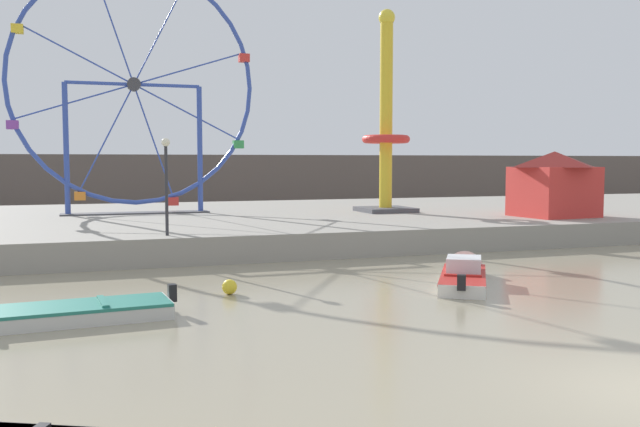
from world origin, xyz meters
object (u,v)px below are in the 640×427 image
promenade_lamp_near (166,171)px  mooring_buoy_orange (229,287)px  drop_tower_yellow_tower (386,134)px  ferris_wheel_blue_frame (134,88)px  motorboat_white_red_stripe (464,272)px  motorboat_pale_grey (26,316)px  carnival_booth_red_striped (554,183)px

promenade_lamp_near → mooring_buoy_orange: promenade_lamp_near is taller
drop_tower_yellow_tower → mooring_buoy_orange: size_ratio=25.09×
ferris_wheel_blue_frame → motorboat_white_red_stripe: bearing=-63.6°
ferris_wheel_blue_frame → mooring_buoy_orange: bearing=-85.6°
motorboat_white_red_stripe → drop_tower_yellow_tower: bearing=16.9°
promenade_lamp_near → drop_tower_yellow_tower: bearing=33.6°
motorboat_white_red_stripe → mooring_buoy_orange: bearing=121.3°
motorboat_pale_grey → mooring_buoy_orange: size_ratio=12.84×
motorboat_white_red_stripe → motorboat_pale_grey: 13.11m
motorboat_pale_grey → drop_tower_yellow_tower: drop_tower_yellow_tower is taller
motorboat_pale_grey → carnival_booth_red_striped: 26.61m
motorboat_pale_grey → ferris_wheel_blue_frame: size_ratio=0.43×
drop_tower_yellow_tower → mooring_buoy_orange: 20.00m
motorboat_pale_grey → drop_tower_yellow_tower: bearing=-139.0°
motorboat_white_red_stripe → mooring_buoy_orange: (-7.68, 0.08, -0.03)m
ferris_wheel_blue_frame → promenade_lamp_near: (0.38, -11.43, -4.20)m
motorboat_white_red_stripe → mooring_buoy_orange: motorboat_white_red_stripe is taller
motorboat_white_red_stripe → carnival_booth_red_striped: bearing=-16.5°
ferris_wheel_blue_frame → carnival_booth_red_striped: bearing=-23.6°
motorboat_white_red_stripe → ferris_wheel_blue_frame: ferris_wheel_blue_frame is taller
carnival_booth_red_striped → mooring_buoy_orange: carnival_booth_red_striped is taller
ferris_wheel_blue_frame → promenade_lamp_near: ferris_wheel_blue_frame is taller
drop_tower_yellow_tower → mooring_buoy_orange: bearing=-127.7°
promenade_lamp_near → mooring_buoy_orange: size_ratio=8.33×
motorboat_white_red_stripe → carnival_booth_red_striped: size_ratio=1.27×
ferris_wheel_blue_frame → drop_tower_yellow_tower: (13.21, -2.90, -2.31)m
motorboat_pale_grey → mooring_buoy_orange: motorboat_pale_grey is taller
mooring_buoy_orange → drop_tower_yellow_tower: bearing=52.3°
motorboat_white_red_stripe → carnival_booth_red_striped: carnival_booth_red_striped is taller
motorboat_white_red_stripe → drop_tower_yellow_tower: (4.12, 15.38, 5.11)m
drop_tower_yellow_tower → promenade_lamp_near: drop_tower_yellow_tower is taller
drop_tower_yellow_tower → ferris_wheel_blue_frame: bearing=167.6°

